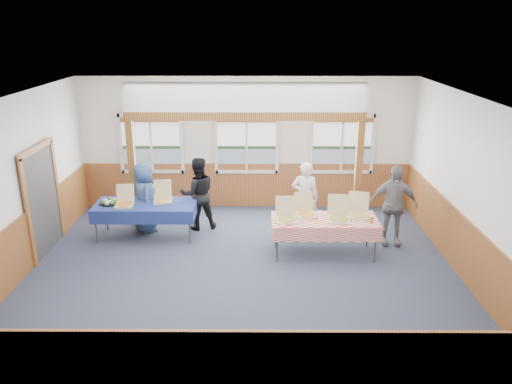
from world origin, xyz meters
TOP-DOWN VIEW (x-y plane):
  - floor at (0.00, 0.00)m, footprint 8.00×8.00m
  - ceiling at (0.00, 0.00)m, footprint 8.00×8.00m
  - wall_back at (0.00, 3.50)m, footprint 8.00×0.00m
  - wall_front at (0.00, -3.50)m, footprint 8.00×0.00m
  - wall_left at (-4.00, 0.00)m, footprint 0.00×8.00m
  - wall_right at (4.00, 0.00)m, footprint 0.00×8.00m
  - wainscot_back at (0.00, 3.48)m, footprint 7.98×0.05m
  - wainscot_front at (0.00, -3.48)m, footprint 7.98×0.05m
  - wainscot_left at (-3.98, 0.00)m, footprint 0.05×6.98m
  - wainscot_right at (3.98, 0.00)m, footprint 0.05×6.98m
  - cased_opening at (-3.96, 0.90)m, footprint 0.06×1.30m
  - window_left at (-2.30, 3.46)m, footprint 1.56×0.10m
  - window_mid at (0.00, 3.46)m, footprint 1.56×0.10m
  - window_right at (2.30, 3.46)m, footprint 1.56×0.10m
  - post_left at (-2.50, 2.30)m, footprint 0.15×0.15m
  - post_right at (2.50, 2.30)m, footprint 0.15×0.15m
  - cross_beam at (0.00, 2.30)m, footprint 5.15×0.18m
  - table_left at (-2.10, 1.58)m, footprint 2.27×1.41m
  - table_right at (1.59, 0.74)m, footprint 2.12×1.06m
  - pizza_box_a at (-2.50, 1.47)m, footprint 0.41×0.48m
  - pizza_box_b at (-1.76, 1.74)m, footprint 0.44×0.51m
  - pizza_box_c at (0.83, 0.64)m, footprint 0.42×0.50m
  - pizza_box_d at (1.23, 0.93)m, footprint 0.45×0.52m
  - pizza_box_e at (1.84, 0.66)m, footprint 0.45×0.54m
  - pizza_box_f at (2.25, 0.88)m, footprint 0.50×0.57m
  - veggie_tray at (-2.85, 1.58)m, footprint 0.43×0.43m
  - drink_glass at (2.44, 0.49)m, footprint 0.07×0.07m
  - woman_white at (1.30, 1.89)m, footprint 0.64×0.48m
  - woman_black at (-1.04, 2.07)m, footprint 0.93×0.82m
  - man_blue at (-2.18, 1.95)m, footprint 0.73×0.88m
  - person_grey at (3.03, 1.27)m, footprint 1.03×0.50m

SIDE VIEW (x-z plane):
  - floor at x=0.00m, z-range 0.00..0.00m
  - wainscot_back at x=0.00m, z-range 0.00..1.10m
  - wainscot_front at x=0.00m, z-range 0.00..1.10m
  - wainscot_left at x=-3.98m, z-range 0.00..1.10m
  - wainscot_right at x=3.98m, z-range 0.00..1.10m
  - table_right at x=1.59m, z-range 0.33..1.08m
  - table_left at x=-2.10m, z-range 0.33..1.09m
  - man_blue at x=-2.18m, z-range 0.00..1.55m
  - veggie_tray at x=-2.85m, z-range 0.74..0.84m
  - woman_white at x=1.30m, z-range 0.00..1.59m
  - woman_black at x=-1.04m, z-range 0.00..1.63m
  - pizza_box_a at x=-2.50m, z-range 0.62..1.02m
  - pizza_box_b at x=-1.76m, z-range 0.62..1.03m
  - pizza_box_d at x=1.23m, z-range 0.61..1.03m
  - pizza_box_c at x=0.83m, z-range 0.61..1.04m
  - pizza_box_f at x=2.25m, z-range 0.60..1.04m
  - pizza_box_e at x=1.84m, z-range 0.60..1.05m
  - drink_glass at x=2.44m, z-range 0.76..0.91m
  - person_grey at x=3.03m, z-range 0.00..1.71m
  - cased_opening at x=-3.96m, z-range 0.00..2.10m
  - post_left at x=-2.50m, z-range 0.00..2.40m
  - post_right at x=2.50m, z-range 0.00..2.40m
  - wall_back at x=0.00m, z-range -2.40..5.60m
  - wall_front at x=0.00m, z-range -2.40..5.60m
  - wall_left at x=-4.00m, z-range -2.40..5.60m
  - wall_right at x=4.00m, z-range -2.40..5.60m
  - window_left at x=-2.30m, z-range 0.95..2.41m
  - window_mid at x=0.00m, z-range 0.95..2.41m
  - window_right at x=2.30m, z-range 0.95..2.41m
  - cross_beam at x=0.00m, z-range 2.40..2.58m
  - ceiling at x=0.00m, z-range 3.20..3.20m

